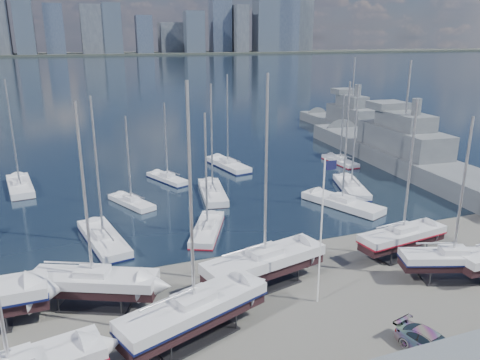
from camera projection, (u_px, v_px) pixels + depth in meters
name	position (u px, v px, depth m)	size (l,w,h in m)	color
ground	(286.00, 306.00, 36.27)	(1400.00, 1400.00, 0.00)	#605E59
water	(82.00, 69.00, 313.68)	(1400.00, 600.00, 0.40)	#182A38
far_shore	(71.00, 55.00, 545.94)	(1400.00, 80.00, 2.20)	#2D332D
skyline	(60.00, 20.00, 526.62)	(639.14, 43.80, 107.69)	#475166
sailboat_cradle_2	(93.00, 282.00, 35.71)	(9.95, 6.60, 15.87)	#2D2D33
sailboat_cradle_3	(194.00, 310.00, 31.86)	(11.35, 6.71, 17.59)	#2D2D33
sailboat_cradle_4	(264.00, 262.00, 38.70)	(11.20, 5.34, 17.51)	#2D2D33
sailboat_cradle_5	(452.00, 259.00, 39.62)	(8.98, 5.21, 14.16)	#2D2D33
sailboat_cradle_6	(402.00, 236.00, 44.09)	(9.41, 3.69, 14.89)	#2D2D33
sailboat_moored_2	(20.00, 187.00, 64.02)	(4.30, 10.64, 15.61)	black
sailboat_moored_3	(104.00, 241.00, 47.26)	(4.70, 10.75, 15.55)	black
sailboat_moored_4	(131.00, 203.00, 58.10)	(5.07, 7.92, 11.63)	black
sailboat_moored_5	(168.00, 179.00, 67.79)	(5.04, 8.20, 11.88)	black
sailboat_moored_6	(207.00, 230.00, 49.76)	(6.21, 9.20, 13.46)	black
sailboat_moored_7	(213.00, 194.00, 61.45)	(4.56, 10.44, 15.25)	black
sailboat_moored_8	(228.00, 166.00, 74.92)	(4.66, 10.62, 15.36)	black
sailboat_moored_9	(342.00, 204.00, 57.48)	(6.63, 10.89, 15.92)	black
sailboat_moored_10	(351.00, 188.00, 63.68)	(5.81, 10.35, 14.91)	black
sailboat_moored_11	(340.00, 162.00, 77.40)	(2.45, 8.09, 12.01)	black
naval_ship_east	(401.00, 156.00, 75.16)	(11.98, 50.09, 18.46)	slate
naval_ship_west	(350.00, 125.00, 102.06)	(7.68, 38.48, 17.44)	slate
car_d	(432.00, 345.00, 30.54)	(2.08, 5.11, 1.48)	gray
flagpole	(323.00, 222.00, 35.03)	(1.03, 0.12, 11.69)	white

